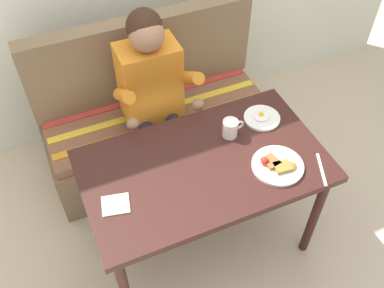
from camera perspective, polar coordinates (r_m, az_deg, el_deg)
ground_plane at (r=2.74m, az=1.27°, el=-12.37°), size 8.00×8.00×0.00m
table at (r=2.20m, az=1.55°, el=-3.93°), size 1.20×0.70×0.73m
couch at (r=2.91m, az=-4.80°, el=3.06°), size 1.44×0.56×1.00m
person at (r=2.50m, az=-4.97°, el=6.88°), size 0.45×0.61×1.21m
plate_breakfast at (r=2.15m, az=11.10°, el=-2.74°), size 0.25×0.25×0.05m
plate_eggs at (r=2.37m, az=9.11°, el=3.41°), size 0.19×0.19×0.04m
coffee_mug at (r=2.23m, az=5.06°, el=2.12°), size 0.12×0.08×0.10m
napkin at (r=2.01m, az=-9.94°, el=-7.80°), size 0.14×0.13×0.01m
knife at (r=2.20m, az=16.57°, el=-3.20°), size 0.09×0.19×0.00m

